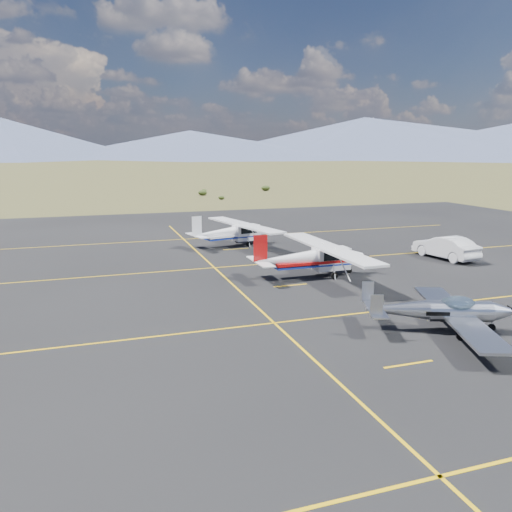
{
  "coord_description": "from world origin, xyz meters",
  "views": [
    {
      "loc": [
        -13.24,
        -17.33,
        7.38
      ],
      "look_at": [
        -4.69,
        8.49,
        1.6
      ],
      "focal_mm": 35.0,
      "sensor_mm": 36.0,
      "label": 1
    }
  ],
  "objects": [
    {
      "name": "apron",
      "position": [
        0.0,
        7.0,
        0.0
      ],
      "size": [
        72.0,
        72.0,
        0.02
      ],
      "primitive_type": "cube",
      "color": "black",
      "rests_on": "ground"
    },
    {
      "name": "aircraft_plain",
      "position": [
        -2.82,
        19.9,
        1.13
      ],
      "size": [
        6.42,
        10.01,
        2.53
      ],
      "rotation": [
        0.0,
        0.0,
        0.23
      ],
      "color": "white",
      "rests_on": "apron"
    },
    {
      "name": "ground",
      "position": [
        0.0,
        0.0,
        0.0
      ],
      "size": [
        1600.0,
        1600.0,
        0.0
      ],
      "primitive_type": "plane",
      "color": "#383D1C",
      "rests_on": "ground"
    },
    {
      "name": "sedan",
      "position": [
        9.89,
        10.71,
        0.8
      ],
      "size": [
        2.35,
        4.99,
        1.58
      ],
      "primitive_type": "imported",
      "rotation": [
        0.0,
        0.0,
        3.29
      ],
      "color": "silver",
      "rests_on": "apron"
    },
    {
      "name": "aircraft_low_wing",
      "position": [
        0.3,
        -1.03,
        0.86
      ],
      "size": [
        6.07,
        8.17,
        1.8
      ],
      "rotation": [
        0.0,
        0.0,
        -0.36
      ],
      "color": "silver",
      "rests_on": "apron"
    },
    {
      "name": "aircraft_cessna",
      "position": [
        -1.02,
        8.97,
        1.19
      ],
      "size": [
        6.33,
        10.56,
        2.68
      ],
      "rotation": [
        0.0,
        0.0,
        0.01
      ],
      "color": "silver",
      "rests_on": "apron"
    }
  ]
}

